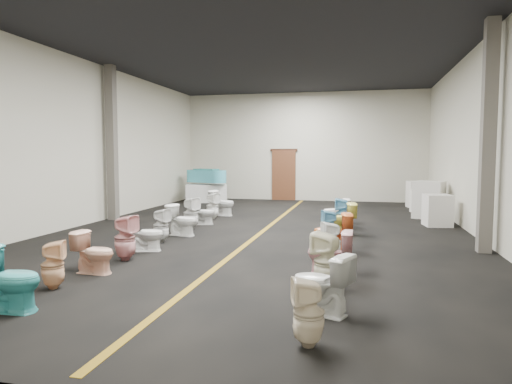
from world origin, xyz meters
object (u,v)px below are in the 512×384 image
Objects in this scene: toilet_right_0 at (308,313)px; toilet_right_9 at (336,212)px; bathtub at (206,176)px; toilet_left_6 at (182,220)px; toilet_left_8 at (203,212)px; toilet_left_4 at (146,234)px; appliance_crate_a at (437,210)px; appliance_crate_b at (429,200)px; toilet_right_7 at (339,219)px; toilet_left_3 at (125,238)px; toilet_right_3 at (330,253)px; toilet_left_1 at (53,265)px; toilet_left_7 at (191,213)px; toilet_left_9 at (213,206)px; toilet_right_4 at (332,242)px; display_table at (206,193)px; toilet_right_1 at (321,283)px; toilet_left_10 at (222,203)px; toilet_right_6 at (330,227)px; appliance_crate_d at (418,194)px; toilet_left_5 at (161,226)px; toilet_right_8 at (343,214)px; appliance_crate_c at (423,201)px; toilet_right_5 at (332,232)px; toilet_left_2 at (94,252)px; toilet_right_2 at (327,262)px; toilet_left_0 at (9,279)px.

toilet_right_9 is at bearing 164.84° from toilet_right_0.
bathtub is at bearing -173.03° from toilet_right_0.
toilet_left_6 is 1.10× the size of toilet_left_8.
toilet_left_4 is at bearing -152.55° from toilet_right_0.
appliance_crate_a is 1.61m from appliance_crate_b.
toilet_right_7 is at bearing -65.97° from toilet_left_6.
toilet_left_3 is 1.16× the size of toilet_right_3.
toilet_left_4 is 4.52m from toilet_right_7.
toilet_right_0 reaches higher than toilet_left_1.
appliance_crate_b is at bearing 90.00° from appliance_crate_a.
toilet_left_3 reaches higher than toilet_left_7.
toilet_left_9 is at bearing -145.40° from toilet_right_3.
toilet_left_4 is at bearing 164.19° from toilet_left_8.
toilet_left_8 is at bearing -169.68° from appliance_crate_a.
toilet_right_4 is (-0.03, 0.92, 0.00)m from toilet_right_3.
display_table is 11.71m from toilet_right_3.
toilet_right_0 is 0.93× the size of toilet_right_1.
toilet_left_10 reaches higher than toilet_right_3.
toilet_left_7 is 3.77m from toilet_right_6.
appliance_crate_d is 1.20× the size of toilet_left_10.
toilet_right_1 reaches higher than toilet_left_4.
appliance_crate_a reaches higher than toilet_left_4.
toilet_left_4 is 0.89m from toilet_left_5.
toilet_right_0 is 0.87× the size of toilet_right_8.
toilet_left_1 is (-6.29, -10.26, -0.03)m from appliance_crate_c.
toilet_left_10 is 5.91m from toilet_right_5.
toilet_left_3 is (-6.17, -8.44, 0.04)m from appliance_crate_c.
appliance_crate_a is 1.06× the size of toilet_left_10.
toilet_left_3 is 1.06× the size of toilet_right_7.
bathtub is 8.58m from toilet_left_5.
toilet_left_7 is at bearing -54.42° from bathtub.
toilet_right_3 reaches higher than toilet_left_4.
toilet_left_2 is at bearing -123.58° from appliance_crate_c.
toilet_left_3 is 1.15× the size of toilet_right_4.
bathtub reaches higher than toilet_right_5.
appliance_crate_c is 11.70m from toilet_right_0.
bathtub is 12.50m from toilet_right_2.
toilet_left_4 is at bearing 3.18° from toilet_left_2.
toilet_left_8 is 0.88× the size of toilet_right_5.
display_table is 11.18m from toilet_left_2.
toilet_right_4 is at bearing -93.81° from toilet_left_5.
toilet_left_4 is 0.84× the size of toilet_left_7.
toilet_right_3 is 0.92× the size of toilet_right_7.
toilet_right_3 is (3.71, 2.58, -0.04)m from toilet_left_0.
display_table is 10.90m from toilet_right_4.
toilet_left_5 is at bearing 9.47° from toilet_left_3.
toilet_left_6 is 3.71m from toilet_right_5.
toilet_left_0 is 6.29m from toilet_right_6.
appliance_crate_b is 1.34× the size of toilet_right_2.
toilet_right_1 is (0.04, 0.98, 0.03)m from toilet_right_0.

